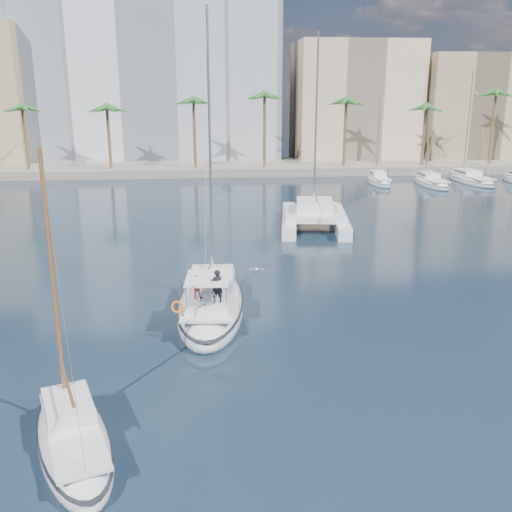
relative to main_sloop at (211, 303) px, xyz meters
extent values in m
plane|color=black|center=(3.36, -2.02, -0.53)|extent=(160.00, 160.00, 0.00)
cube|color=gray|center=(3.36, 58.98, 0.07)|extent=(120.00, 14.00, 1.20)
cube|color=silver|center=(-8.64, 70.98, 13.47)|extent=(42.00, 16.00, 28.00)
cube|color=beige|center=(25.36, 67.98, 9.47)|extent=(20.00, 14.00, 20.00)
cube|color=tan|center=(45.36, 65.98, 8.47)|extent=(18.00, 12.00, 18.00)
cylinder|color=brown|center=(3.36, 54.98, 4.72)|extent=(0.44, 0.44, 10.50)
sphere|color=#256123|center=(3.36, 54.98, 9.97)|extent=(3.60, 3.60, 3.60)
cylinder|color=brown|center=(37.36, 54.98, 4.72)|extent=(0.44, 0.44, 10.50)
sphere|color=#256123|center=(37.36, 54.98, 9.97)|extent=(3.60, 3.60, 3.60)
ellipsoid|color=silver|center=(0.00, 0.01, -0.18)|extent=(4.44, 11.81, 2.41)
ellipsoid|color=black|center=(0.00, 0.01, 0.16)|extent=(4.48, 11.93, 0.18)
cube|color=silver|center=(-0.01, -0.21, 0.73)|extent=(3.19, 8.85, 0.12)
cube|color=silver|center=(0.07, 1.12, 1.09)|extent=(2.73, 3.95, 0.60)
cube|color=black|center=(0.07, 1.12, 1.11)|extent=(2.72, 3.50, 0.14)
cylinder|color=#B7BABF|center=(0.16, 2.46, 8.40)|extent=(0.15, 0.15, 15.21)
cylinder|color=#B7BABF|center=(0.01, 0.12, 2.29)|extent=(0.42, 4.68, 0.11)
cube|color=silver|center=(-0.16, -2.44, 0.97)|extent=(2.38, 3.04, 0.36)
cube|color=silver|center=(-0.17, -2.55, 2.34)|extent=(2.38, 3.04, 0.04)
torus|color=silver|center=(-0.23, -3.55, 1.64)|extent=(0.96, 0.12, 0.96)
torus|color=#FF600D|center=(-1.68, -3.90, 1.34)|extent=(0.64, 0.24, 0.64)
imported|color=black|center=(0.30, -3.02, 2.04)|extent=(0.76, 0.63, 1.78)
imported|color=#AA2E1A|center=(-0.75, -2.18, 1.78)|extent=(0.64, 0.52, 1.25)
ellipsoid|color=silver|center=(-4.97, -12.58, -0.27)|extent=(4.80, 7.94, 1.78)
ellipsoid|color=black|center=(-4.97, -12.58, -0.02)|extent=(4.84, 8.02, 0.18)
cube|color=silver|center=(-4.92, -12.72, 0.40)|extent=(3.51, 5.93, 0.12)
cube|color=silver|center=(-5.22, -11.90, 0.76)|extent=(2.35, 2.87, 0.60)
cube|color=black|center=(-5.22, -11.90, 0.78)|extent=(2.27, 2.61, 0.14)
cylinder|color=brown|center=(-5.51, -11.07, 5.15)|extent=(0.15, 0.15, 9.38)
cylinder|color=brown|center=(-4.99, -12.51, 1.96)|extent=(1.13, 2.92, 0.11)
cube|color=silver|center=(7.54, 21.08, 0.02)|extent=(2.88, 11.83, 1.10)
cube|color=silver|center=(12.18, 20.41, 0.02)|extent=(2.88, 11.83, 1.10)
cube|color=silver|center=(9.78, 20.16, 0.77)|extent=(6.17, 7.17, 0.50)
cube|color=silver|center=(9.86, 20.75, 1.47)|extent=(3.71, 3.96, 1.00)
cube|color=black|center=(9.86, 20.75, 1.52)|extent=(3.67, 3.50, 0.18)
cylinder|color=#B7BABF|center=(10.11, 22.49, 8.82)|extent=(0.18, 0.18, 15.71)
ellipsoid|color=silver|center=(3.10, 5.46, 0.21)|extent=(0.21, 0.40, 0.19)
sphere|color=silver|center=(3.10, 5.65, 0.23)|extent=(0.11, 0.11, 0.11)
cube|color=gray|center=(2.81, 5.46, 0.24)|extent=(0.46, 0.17, 0.11)
cube|color=gray|center=(3.39, 5.46, 0.24)|extent=(0.46, 0.17, 0.11)
camera|label=1|loc=(-0.14, -30.42, 11.59)|focal=40.00mm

